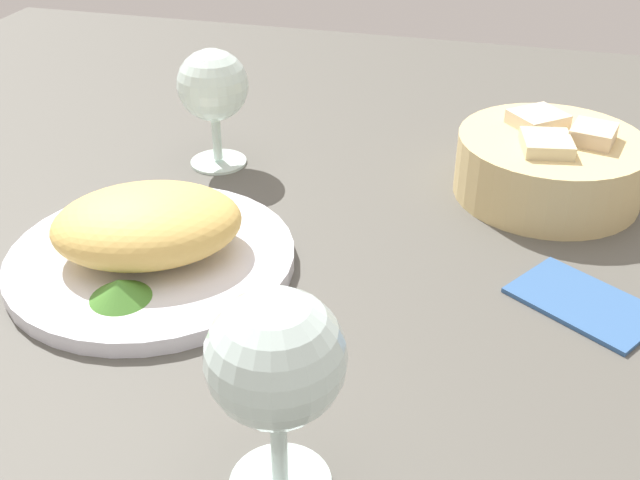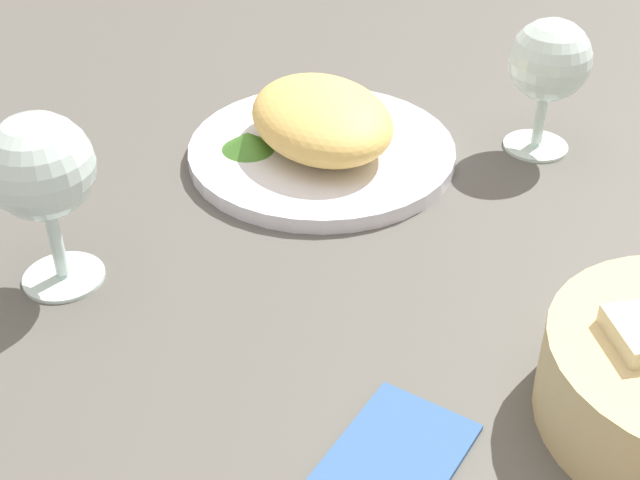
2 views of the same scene
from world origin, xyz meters
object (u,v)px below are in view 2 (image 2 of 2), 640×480
wine_glass_near (41,173)px  wine_glass_far (549,65)px  plate (322,152)px  folded_napkin (391,461)px

wine_glass_near → wine_glass_far: wine_glass_near is taller
wine_glass_near → wine_glass_far: 44.63cm
plate → wine_glass_near: (17.82, -19.75, 8.71)cm
plate → wine_glass_far: (-1.91, 20.27, 7.69)cm
wine_glass_far → folded_napkin: bearing=-23.6°
plate → wine_glass_far: size_ratio=1.95×
wine_glass_near → folded_napkin: (18.03, 23.50, -9.01)cm
wine_glass_far → folded_napkin: (37.75, -16.52, -7.99)cm
wine_glass_far → folded_napkin: size_ratio=1.15×
plate → folded_napkin: plate is taller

